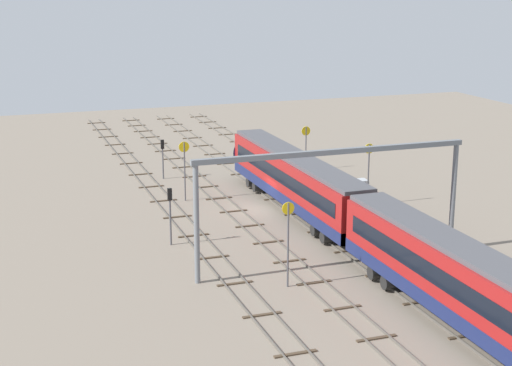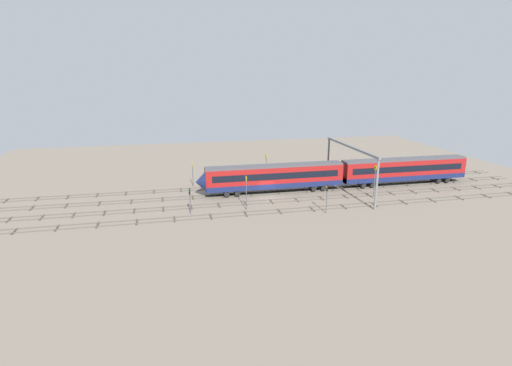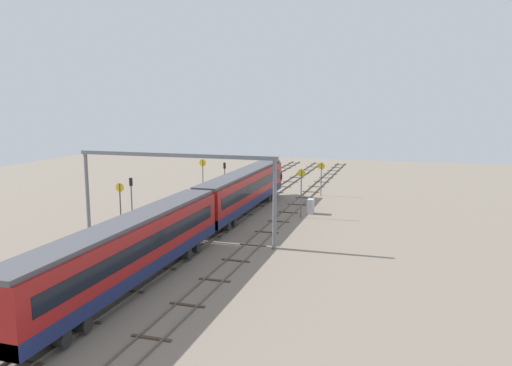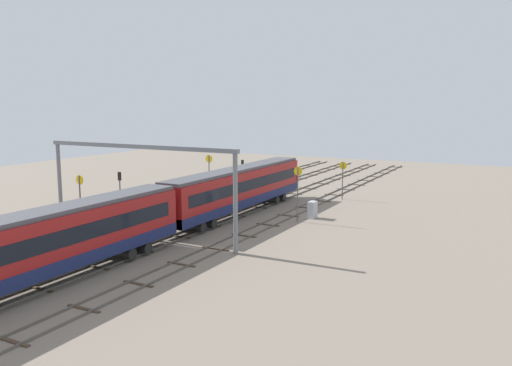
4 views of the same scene
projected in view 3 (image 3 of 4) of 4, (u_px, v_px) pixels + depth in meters
name	position (u px, v px, depth m)	size (l,w,h in m)	color
ground_plane	(230.00, 209.00, 60.26)	(114.43, 114.43, 0.00)	gray
track_near_foreground	(288.00, 212.00, 58.16)	(98.43, 2.40, 0.16)	#59544C
track_with_train	(249.00, 210.00, 59.55)	(98.43, 2.40, 0.16)	#59544C
track_middle	(211.00, 207.00, 60.95)	(98.43, 2.40, 0.16)	#59544C
track_second_far	(175.00, 205.00, 62.34)	(98.43, 2.40, 0.16)	#59544C
train	(204.00, 212.00, 46.24)	(50.40, 3.24, 4.80)	maroon
overhead_gantry	(175.00, 174.00, 45.57)	(0.40, 19.54, 8.18)	slate
speed_sign_near_foreground	(321.00, 174.00, 68.28)	(0.14, 0.94, 4.59)	#4C4C51
speed_sign_mid_trackside	(203.00, 173.00, 65.70)	(0.14, 0.94, 5.35)	#4C4C51
speed_sign_far_trackside	(301.00, 187.00, 55.20)	(0.14, 0.87, 5.48)	#4C4C51
speed_sign_distant_end	(120.00, 206.00, 44.81)	(0.14, 0.81, 5.62)	#4C4C51
signal_light_trackside_approach	(225.00, 171.00, 73.85)	(0.31, 0.32, 3.93)	#4C4C51
signal_light_trackside_departure	(131.00, 191.00, 56.26)	(0.31, 0.32, 4.34)	#4C4C51
relay_cabinet	(311.00, 206.00, 57.56)	(1.15, 0.69, 1.72)	#B2B7BC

